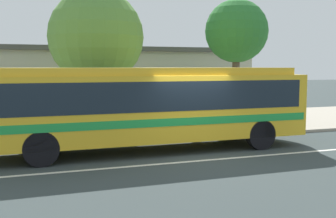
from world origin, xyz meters
TOP-DOWN VIEW (x-y plane):
  - ground_plane at (0.00, 0.00)m, footprint 120.00×120.00m
  - sidewalk_slab at (0.00, 6.50)m, footprint 60.00×8.00m
  - lane_stripe_center at (0.00, -0.80)m, footprint 56.00×0.16m
  - transit_bus at (-1.11, 1.15)m, footprint 10.68×2.56m
  - pedestrian_waiting_near_sign at (1.39, 3.52)m, footprint 0.46×0.46m
  - street_tree_near_stop at (-2.09, 4.81)m, footprint 3.75×3.75m
  - street_tree_mid_block at (4.07, 4.65)m, footprint 2.77×2.77m
  - station_building at (-1.96, 12.41)m, footprint 19.32×7.17m

SIDE VIEW (x-z plane):
  - ground_plane at x=0.00m, z-range 0.00..0.00m
  - lane_stripe_center at x=0.00m, z-range 0.00..0.01m
  - sidewalk_slab at x=0.00m, z-range 0.00..0.12m
  - pedestrian_waiting_near_sign at x=1.39m, z-range 0.25..1.83m
  - transit_bus at x=-1.11m, z-range 0.23..2.95m
  - station_building at x=-1.96m, z-range 0.01..3.80m
  - street_tree_near_stop at x=-2.09m, z-range 1.08..6.76m
  - street_tree_mid_block at x=4.07m, z-range 1.48..7.07m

